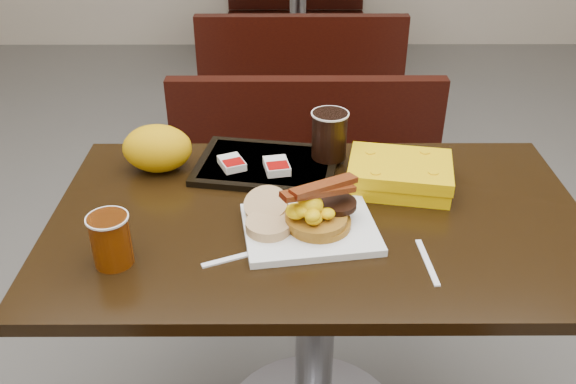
{
  "coord_description": "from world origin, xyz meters",
  "views": [
    {
      "loc": [
        -0.07,
        -1.15,
        1.52
      ],
      "look_at": [
        -0.07,
        0.01,
        0.8
      ],
      "focal_mm": 38.42,
      "sensor_mm": 36.0,
      "label": 1
    }
  ],
  "objects_px": {
    "platter": "(310,229)",
    "table_near": "(315,336)",
    "pancake_stack": "(319,220)",
    "hashbrown_sleeve_right": "(277,166)",
    "bench_far_s": "(300,75)",
    "tray": "(267,165)",
    "paper_bag": "(157,148)",
    "bench_near_n": "(307,196)",
    "coffee_cup_near": "(111,240)",
    "hashbrown_sleeve_left": "(232,163)",
    "coffee_cup_far": "(329,135)",
    "fork": "(226,260)",
    "table_far": "(298,31)",
    "clamshell": "(400,174)",
    "knife": "(427,262)",
    "bench_far_n": "(296,4)"
  },
  "relations": [
    {
      "from": "platter",
      "to": "table_near",
      "type": "bearing_deg",
      "value": 63.66
    },
    {
      "from": "pancake_stack",
      "to": "hashbrown_sleeve_right",
      "type": "bearing_deg",
      "value": 110.92
    },
    {
      "from": "bench_far_s",
      "to": "tray",
      "type": "height_order",
      "value": "tray"
    },
    {
      "from": "paper_bag",
      "to": "bench_near_n",
      "type": "bearing_deg",
      "value": 51.38
    },
    {
      "from": "coffee_cup_near",
      "to": "tray",
      "type": "height_order",
      "value": "coffee_cup_near"
    },
    {
      "from": "table_near",
      "to": "pancake_stack",
      "type": "xyz_separation_m",
      "value": [
        -0.0,
        -0.07,
        0.41
      ]
    },
    {
      "from": "hashbrown_sleeve_right",
      "to": "table_near",
      "type": "bearing_deg",
      "value": -72.02
    },
    {
      "from": "paper_bag",
      "to": "platter",
      "type": "bearing_deg",
      "value": -36.81
    },
    {
      "from": "hashbrown_sleeve_left",
      "to": "coffee_cup_far",
      "type": "distance_m",
      "value": 0.26
    },
    {
      "from": "tray",
      "to": "fork",
      "type": "bearing_deg",
      "value": -91.27
    },
    {
      "from": "platter",
      "to": "table_far",
      "type": "bearing_deg",
      "value": 81.03
    },
    {
      "from": "platter",
      "to": "clamshell",
      "type": "relative_size",
      "value": 1.16
    },
    {
      "from": "platter",
      "to": "clamshell",
      "type": "bearing_deg",
      "value": 32.58
    },
    {
      "from": "coffee_cup_far",
      "to": "fork",
      "type": "bearing_deg",
      "value": -119.31
    },
    {
      "from": "pancake_stack",
      "to": "hashbrown_sleeve_left",
      "type": "height_order",
      "value": "pancake_stack"
    },
    {
      "from": "bench_near_n",
      "to": "hashbrown_sleeve_right",
      "type": "height_order",
      "value": "hashbrown_sleeve_right"
    },
    {
      "from": "bench_near_n",
      "to": "coffee_cup_far",
      "type": "relative_size",
      "value": 8.2
    },
    {
      "from": "bench_far_s",
      "to": "platter",
      "type": "bearing_deg",
      "value": -90.66
    },
    {
      "from": "fork",
      "to": "coffee_cup_far",
      "type": "height_order",
      "value": "coffee_cup_far"
    },
    {
      "from": "knife",
      "to": "fork",
      "type": "bearing_deg",
      "value": -94.96
    },
    {
      "from": "table_far",
      "to": "bench_far_n",
      "type": "xyz_separation_m",
      "value": [
        0.0,
        0.7,
        -0.02
      ]
    },
    {
      "from": "bench_near_n",
      "to": "knife",
      "type": "bearing_deg",
      "value": -76.56
    },
    {
      "from": "bench_near_n",
      "to": "bench_far_n",
      "type": "height_order",
      "value": "same"
    },
    {
      "from": "table_far",
      "to": "fork",
      "type": "height_order",
      "value": "fork"
    },
    {
      "from": "pancake_stack",
      "to": "knife",
      "type": "relative_size",
      "value": 0.93
    },
    {
      "from": "bench_far_s",
      "to": "coffee_cup_near",
      "type": "xyz_separation_m",
      "value": [
        -0.42,
        -2.07,
        0.44
      ]
    },
    {
      "from": "table_near",
      "to": "hashbrown_sleeve_right",
      "type": "relative_size",
      "value": 15.32
    },
    {
      "from": "tray",
      "to": "hashbrown_sleeve_right",
      "type": "xyz_separation_m",
      "value": [
        0.03,
        -0.04,
        0.02
      ]
    },
    {
      "from": "bench_near_n",
      "to": "bench_far_n",
      "type": "distance_m",
      "value": 2.6
    },
    {
      "from": "coffee_cup_far",
      "to": "bench_near_n",
      "type": "bearing_deg",
      "value": 94.47
    },
    {
      "from": "table_near",
      "to": "bench_near_n",
      "type": "height_order",
      "value": "table_near"
    },
    {
      "from": "bench_near_n",
      "to": "clamshell",
      "type": "xyz_separation_m",
      "value": [
        0.2,
        -0.58,
        0.42
      ]
    },
    {
      "from": "hashbrown_sleeve_right",
      "to": "knife",
      "type": "bearing_deg",
      "value": -59.94
    },
    {
      "from": "bench_near_n",
      "to": "fork",
      "type": "height_order",
      "value": "fork"
    },
    {
      "from": "hashbrown_sleeve_left",
      "to": "hashbrown_sleeve_right",
      "type": "relative_size",
      "value": 0.93
    },
    {
      "from": "coffee_cup_near",
      "to": "table_near",
      "type": "bearing_deg",
      "value": 22.49
    },
    {
      "from": "table_far",
      "to": "coffee_cup_near",
      "type": "bearing_deg",
      "value": -98.57
    },
    {
      "from": "bench_far_s",
      "to": "bench_far_n",
      "type": "height_order",
      "value": "same"
    },
    {
      "from": "coffee_cup_near",
      "to": "knife",
      "type": "height_order",
      "value": "coffee_cup_near"
    },
    {
      "from": "table_near",
      "to": "paper_bag",
      "type": "xyz_separation_m",
      "value": [
        -0.39,
        0.21,
        0.43
      ]
    },
    {
      "from": "coffee_cup_near",
      "to": "clamshell",
      "type": "xyz_separation_m",
      "value": [
        0.62,
        0.3,
        -0.02
      ]
    },
    {
      "from": "bench_far_n",
      "to": "knife",
      "type": "bearing_deg",
      "value": -86.55
    },
    {
      "from": "knife",
      "to": "paper_bag",
      "type": "distance_m",
      "value": 0.72
    },
    {
      "from": "bench_near_n",
      "to": "hashbrown_sleeve_right",
      "type": "bearing_deg",
      "value": -100.43
    },
    {
      "from": "platter",
      "to": "fork",
      "type": "distance_m",
      "value": 0.2
    },
    {
      "from": "pancake_stack",
      "to": "clamshell",
      "type": "relative_size",
      "value": 0.57
    },
    {
      "from": "clamshell",
      "to": "hashbrown_sleeve_right",
      "type": "bearing_deg",
      "value": -179.62
    },
    {
      "from": "bench_near_n",
      "to": "fork",
      "type": "xyz_separation_m",
      "value": [
        -0.2,
        -0.87,
        0.39
      ]
    },
    {
      "from": "clamshell",
      "to": "coffee_cup_near",
      "type": "bearing_deg",
      "value": -143.98
    },
    {
      "from": "tray",
      "to": "knife",
      "type": "bearing_deg",
      "value": -39.87
    }
  ]
}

